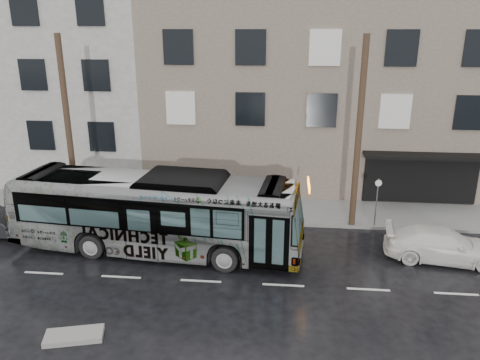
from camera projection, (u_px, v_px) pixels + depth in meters
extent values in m
plane|color=black|center=(211.00, 252.00, 20.56)|extent=(120.00, 120.00, 0.00)
cube|color=gray|center=(225.00, 209.00, 25.17)|extent=(90.00, 3.60, 0.15)
cube|color=gray|center=(315.00, 90.00, 30.39)|extent=(20.00, 12.00, 11.00)
cylinder|color=#4A3625|center=(359.00, 135.00, 21.63)|extent=(0.30, 0.30, 9.00)
cylinder|color=#4A3625|center=(68.00, 129.00, 22.91)|extent=(0.30, 0.30, 9.00)
cylinder|color=slate|center=(376.00, 202.00, 22.57)|extent=(0.06, 0.06, 2.40)
imported|color=#B2B2B2|center=(156.00, 213.00, 20.21)|extent=(12.93, 4.22, 3.54)
imported|color=white|center=(443.00, 245.00, 19.67)|extent=(4.97, 2.55, 1.38)
cube|color=#9E9C96|center=(74.00, 336.00, 14.84)|extent=(1.95, 1.24, 0.18)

